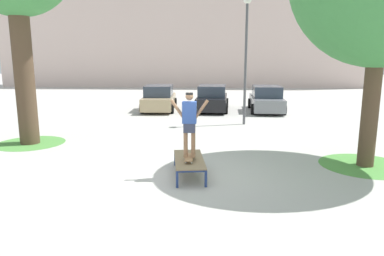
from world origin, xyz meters
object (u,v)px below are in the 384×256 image
object	(u,v)px
skateboard	(189,158)
light_post	(246,42)
skater	(189,120)
car_grey	(266,100)
car_tan	(159,99)
car_black	(212,99)
skate_box	(189,160)

from	to	relation	value
skateboard	light_post	size ratio (longest dim) A/B	0.14
skater	light_post	size ratio (longest dim) A/B	0.29
skateboard	car_grey	distance (m)	12.61
car_tan	car_black	world-z (taller)	same
car_tan	car_black	xyz separation A→B (m)	(3.18, 0.10, 0.00)
skate_box	car_tan	xyz separation A→B (m)	(-2.52, 11.98, 0.28)
car_grey	skateboard	bearing A→B (deg)	-107.61
car_tan	car_grey	world-z (taller)	same
skate_box	skater	size ratio (longest dim) A/B	1.17
light_post	car_grey	bearing A→B (deg)	68.50
car_tan	car_grey	distance (m)	6.36
skate_box	skater	distance (m)	1.13
skateboard	car_black	size ratio (longest dim) A/B	0.19
skater	light_post	bearing A→B (deg)	74.60
car_black	car_grey	world-z (taller)	same
car_tan	skate_box	bearing A→B (deg)	-78.11
skate_box	skateboard	size ratio (longest dim) A/B	2.46
car_tan	light_post	world-z (taller)	light_post
car_black	car_grey	xyz separation A→B (m)	(3.18, -0.22, 0.00)
skateboard	car_tan	world-z (taller)	car_tan
skate_box	skater	bearing A→B (deg)	-82.78
skater	car_tan	bearing A→B (deg)	101.83
car_grey	light_post	size ratio (longest dim) A/B	0.73
car_grey	car_black	bearing A→B (deg)	176.12
car_black	car_grey	size ratio (longest dim) A/B	1.01
skater	car_black	bearing A→B (deg)	87.03
car_grey	skate_box	bearing A→B (deg)	-107.92
skateboard	skater	size ratio (longest dim) A/B	0.47
skate_box	skateboard	xyz separation A→B (m)	(0.02, -0.16, 0.12)
skate_box	car_tan	distance (m)	12.24
car_grey	light_post	bearing A→B (deg)	-111.50
car_black	skate_box	bearing A→B (deg)	-93.10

